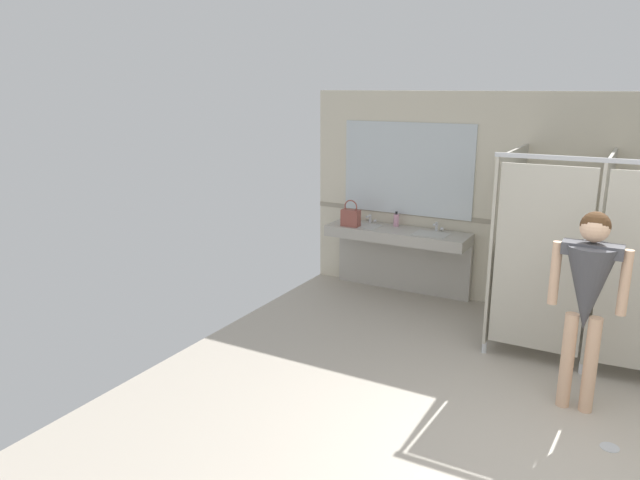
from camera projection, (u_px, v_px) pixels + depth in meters
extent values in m
cube|color=beige|center=(624.00, 213.00, 6.50)|extent=(7.66, 0.12, 2.61)
cube|color=#9E937F|center=(621.00, 236.00, 6.51)|extent=(7.66, 0.01, 0.06)
cube|color=#B2ADA3|center=(397.00, 235.00, 7.54)|extent=(1.85, 0.53, 0.14)
cube|color=#B2ADA3|center=(402.00, 263.00, 7.84)|extent=(1.85, 0.08, 0.74)
cube|color=beige|center=(363.00, 229.00, 7.72)|extent=(0.42, 0.29, 0.11)
cylinder|color=silver|center=(370.00, 219.00, 7.87)|extent=(0.04, 0.04, 0.11)
cylinder|color=silver|center=(368.00, 216.00, 7.81)|extent=(0.03, 0.11, 0.03)
sphere|color=silver|center=(375.00, 221.00, 7.85)|extent=(0.04, 0.04, 0.04)
cube|color=beige|center=(431.00, 238.00, 7.29)|extent=(0.42, 0.29, 0.11)
cylinder|color=silver|center=(437.00, 226.00, 7.43)|extent=(0.04, 0.04, 0.11)
cylinder|color=silver|center=(435.00, 224.00, 7.38)|extent=(0.03, 0.11, 0.03)
sphere|color=silver|center=(442.00, 229.00, 7.41)|extent=(0.04, 0.04, 0.04)
cube|color=silver|center=(407.00, 169.00, 7.56)|extent=(1.75, 0.02, 1.19)
cube|color=#B2AD9E|center=(507.00, 238.00, 6.37)|extent=(0.03, 1.50, 1.90)
cylinder|color=silver|center=(484.00, 347.00, 6.04)|extent=(0.05, 0.05, 0.12)
cube|color=#B2AD9E|center=(600.00, 249.00, 5.93)|extent=(0.03, 1.50, 1.90)
cylinder|color=silver|center=(581.00, 367.00, 5.60)|extent=(0.05, 0.05, 0.12)
cube|color=#B2AD9E|center=(540.00, 260.00, 5.54)|extent=(0.84, 0.03, 1.80)
cylinder|color=#DBAD89|center=(590.00, 365.00, 4.87)|extent=(0.11, 0.11, 0.84)
cylinder|color=#DBAD89|center=(567.00, 360.00, 4.95)|extent=(0.11, 0.11, 0.84)
cone|color=#47474C|center=(588.00, 288.00, 4.74)|extent=(0.40, 0.40, 0.71)
cube|color=#47474C|center=(593.00, 249.00, 4.66)|extent=(0.46, 0.16, 0.10)
cylinder|color=#DBAD89|center=(625.00, 283.00, 4.60)|extent=(0.08, 0.08, 0.54)
cylinder|color=#DBAD89|center=(555.00, 273.00, 4.84)|extent=(0.08, 0.08, 0.54)
sphere|color=#DBAD89|center=(595.00, 228.00, 4.62)|extent=(0.23, 0.23, 0.23)
sphere|color=#472D19|center=(595.00, 226.00, 4.62)|extent=(0.23, 0.23, 0.23)
cube|color=#934C42|center=(351.00, 218.00, 7.66)|extent=(0.24, 0.12, 0.22)
torus|color=#934C42|center=(351.00, 207.00, 7.62)|extent=(0.18, 0.02, 0.18)
cylinder|color=#D899B2|center=(396.00, 220.00, 7.67)|extent=(0.07, 0.07, 0.16)
cylinder|color=black|center=(396.00, 213.00, 7.64)|extent=(0.03, 0.03, 0.04)
cylinder|color=#B7BABF|center=(610.00, 447.00, 4.46)|extent=(0.14, 0.14, 0.01)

